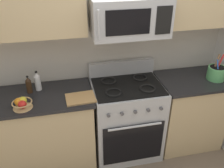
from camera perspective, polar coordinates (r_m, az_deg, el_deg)
The scene contains 10 objects.
wall_back at distance 2.77m, azimuth 1.86°, elevation 10.22°, with size 8.00×0.10×2.60m, color beige.
counter_left at distance 2.82m, azimuth -17.72°, elevation -10.81°, with size 1.29×0.60×0.91m.
range_oven at distance 2.86m, azimuth 3.38°, elevation -8.11°, with size 0.76×0.64×1.09m.
counter_right at distance 3.14m, azimuth 17.47°, elevation -6.14°, with size 0.80×0.60×0.91m.
microwave at distance 2.35m, azimuth 4.08°, elevation 15.64°, with size 0.73×0.44×0.36m.
utensil_crock at distance 2.96m, azimuth 23.41°, elevation 2.49°, with size 0.20×0.20×0.30m.
fruit_basket at distance 2.40m, azimuth -20.48°, elevation -4.38°, with size 0.19×0.19×0.10m.
cutting_board at distance 2.41m, azimuth -7.45°, elevation -3.31°, with size 0.29×0.22×0.02m, color tan.
bottle_soy at distance 2.60m, azimuth -19.06°, elevation -0.24°, with size 0.06×0.06×0.19m.
bottle_vinegar at distance 2.62m, azimuth -17.15°, elevation 0.59°, with size 0.06×0.06×0.22m.
Camera 1 is at (-0.64, -1.55, 2.22)m, focal length 38.72 mm.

